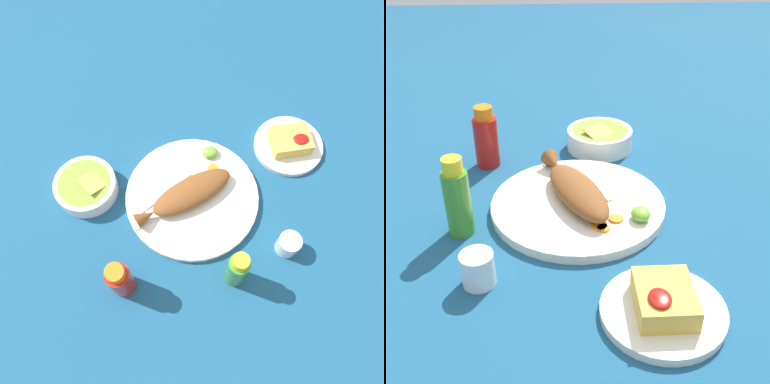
% 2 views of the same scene
% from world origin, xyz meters
% --- Properties ---
extents(ground_plane, '(4.00, 4.00, 0.00)m').
position_xyz_m(ground_plane, '(0.00, 0.00, 0.00)').
color(ground_plane, navy).
extents(main_plate, '(0.33, 0.33, 0.02)m').
position_xyz_m(main_plate, '(0.00, 0.00, 0.01)').
color(main_plate, silver).
rests_on(main_plate, ground_plane).
extents(fried_fish, '(0.26, 0.15, 0.04)m').
position_xyz_m(fried_fish, '(-0.01, -0.00, 0.04)').
color(fried_fish, brown).
rests_on(fried_fish, main_plate).
extents(fork_near, '(0.18, 0.07, 0.00)m').
position_xyz_m(fork_near, '(-0.08, -0.04, 0.02)').
color(fork_near, silver).
rests_on(fork_near, main_plate).
extents(fork_far, '(0.17, 0.11, 0.00)m').
position_xyz_m(fork_far, '(-0.09, 0.01, 0.02)').
color(fork_far, silver).
rests_on(fork_far, main_plate).
extents(carrot_slice_near, '(0.02, 0.02, 0.00)m').
position_xyz_m(carrot_slice_near, '(0.09, 0.04, 0.02)').
color(carrot_slice_near, orange).
rests_on(carrot_slice_near, main_plate).
extents(carrot_slice_mid, '(0.03, 0.03, 0.00)m').
position_xyz_m(carrot_slice_mid, '(0.09, 0.03, 0.02)').
color(carrot_slice_mid, orange).
rests_on(carrot_slice_mid, main_plate).
extents(carrot_slice_far, '(0.03, 0.03, 0.00)m').
position_xyz_m(carrot_slice_far, '(0.07, 0.07, 0.02)').
color(carrot_slice_far, orange).
rests_on(carrot_slice_far, main_plate).
extents(lime_wedge_main, '(0.04, 0.03, 0.02)m').
position_xyz_m(lime_wedge_main, '(0.07, 0.11, 0.03)').
color(lime_wedge_main, '#6BB233').
rests_on(lime_wedge_main, main_plate).
extents(hot_sauce_bottle_red, '(0.05, 0.05, 0.14)m').
position_xyz_m(hot_sauce_bottle_red, '(-0.19, -0.19, 0.06)').
color(hot_sauce_bottle_red, '#B21914').
rests_on(hot_sauce_bottle_red, ground_plane).
extents(hot_sauce_bottle_green, '(0.05, 0.05, 0.15)m').
position_xyz_m(hot_sauce_bottle_green, '(0.06, -0.21, 0.07)').
color(hot_sauce_bottle_green, '#3D8428').
rests_on(hot_sauce_bottle_green, ground_plane).
extents(salt_cup, '(0.05, 0.05, 0.06)m').
position_xyz_m(salt_cup, '(0.20, -0.16, 0.02)').
color(salt_cup, silver).
rests_on(salt_cup, ground_plane).
extents(side_plate_fries, '(0.18, 0.18, 0.01)m').
position_xyz_m(side_plate_fries, '(0.28, 0.11, 0.01)').
color(side_plate_fries, silver).
rests_on(side_plate_fries, ground_plane).
extents(fries_pile, '(0.10, 0.08, 0.04)m').
position_xyz_m(fries_pile, '(0.28, 0.11, 0.03)').
color(fries_pile, gold).
rests_on(fries_pile, side_plate_fries).
extents(guacamole_bowl, '(0.15, 0.15, 0.06)m').
position_xyz_m(guacamole_bowl, '(-0.26, 0.06, 0.03)').
color(guacamole_bowl, white).
rests_on(guacamole_bowl, ground_plane).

